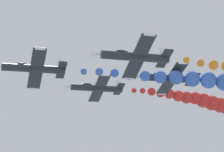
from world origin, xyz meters
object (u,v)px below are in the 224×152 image
Objects in this scene: airplane_right_inner at (96,88)px; airplane_left_outer at (168,78)px; airplane_lead at (32,68)px; airplane_left_inner at (134,57)px.

airplane_left_outer is (-10.01, -9.27, 0.12)m from airplane_right_inner.
airplane_lead is at bearing 131.93° from airplane_right_inner.
airplane_left_outer is (0.55, -21.03, -0.11)m from airplane_lead.
airplane_lead is at bearing 91.50° from airplane_left_outer.
airplane_left_inner is 14.27m from airplane_left_outer.
airplane_right_inner is 13.65m from airplane_left_outer.
airplane_left_inner reaches higher than airplane_right_inner.
airplane_left_outer is at bearing -39.75° from airplane_left_inner.
airplane_right_inner is (10.56, -11.76, -0.23)m from airplane_lead.
airplane_lead is at bearing 48.82° from airplane_left_inner.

